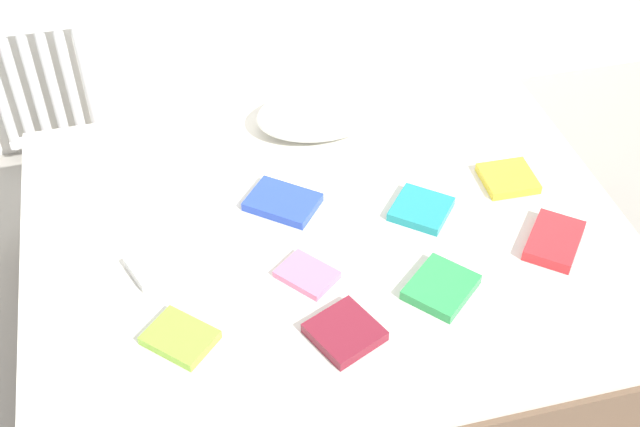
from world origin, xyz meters
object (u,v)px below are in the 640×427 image
(textbook_red, at_px, (554,241))
(radiator, at_px, (44,85))
(textbook_yellow, at_px, (508,178))
(pillow, at_px, (320,113))
(bed, at_px, (323,271))
(textbook_white, at_px, (169,260))
(textbook_teal, at_px, (421,209))
(textbook_lime, at_px, (180,338))
(textbook_maroon, at_px, (345,332))
(textbook_blue, at_px, (283,202))
(textbook_green, at_px, (441,287))
(textbook_pink, at_px, (307,275))

(textbook_red, bearing_deg, radiator, 86.83)
(textbook_yellow, bearing_deg, pillow, 141.40)
(bed, height_order, pillow, pillow)
(textbook_red, xyz_separation_m, textbook_white, (-1.21, 0.22, -0.00))
(textbook_teal, height_order, textbook_yellow, same)
(radiator, bearing_deg, bed, -52.39)
(textbook_red, distance_m, textbook_lime, 1.22)
(textbook_red, height_order, textbook_yellow, textbook_red)
(textbook_maroon, xyz_separation_m, textbook_blue, (-0.05, 0.59, -0.00))
(textbook_green, relative_size, textbook_red, 0.89)
(textbook_teal, bearing_deg, textbook_red, -84.80)
(textbook_blue, bearing_deg, radiator, 165.32)
(textbook_pink, height_order, textbook_white, textbook_white)
(radiator, bearing_deg, textbook_teal, -44.97)
(textbook_red, bearing_deg, pillow, 75.55)
(textbook_maroon, relative_size, textbook_red, 0.81)
(radiator, relative_size, pillow, 1.24)
(textbook_maroon, height_order, textbook_white, textbook_white)
(pillow, distance_m, textbook_green, 0.91)
(textbook_green, bearing_deg, bed, 82.82)
(textbook_teal, bearing_deg, pillow, 61.05)
(textbook_blue, xyz_separation_m, textbook_lime, (-0.41, -0.49, -0.00))
(textbook_white, relative_size, textbook_yellow, 1.39)
(textbook_green, distance_m, textbook_blue, 0.63)
(pillow, height_order, textbook_red, pillow)
(radiator, relative_size, textbook_maroon, 3.29)
(textbook_maroon, bearing_deg, bed, 58.42)
(textbook_lime, bearing_deg, textbook_yellow, 64.88)
(bed, relative_size, textbook_blue, 8.74)
(textbook_lime, bearing_deg, textbook_pink, 65.89)
(radiator, xyz_separation_m, textbook_green, (1.19, -1.60, 0.12))
(textbook_red, xyz_separation_m, textbook_blue, (-0.80, 0.40, -0.00))
(textbook_maroon, xyz_separation_m, textbook_red, (0.75, 0.20, 0.00))
(textbook_blue, relative_size, textbook_yellow, 1.29)
(radiator, height_order, textbook_blue, radiator)
(radiator, distance_m, textbook_teal, 1.77)
(textbook_red, height_order, textbook_blue, textbook_red)
(radiator, distance_m, textbook_lime, 1.65)
(radiator, height_order, textbook_red, radiator)
(radiator, height_order, pillow, radiator)
(pillow, relative_size, textbook_lime, 2.54)
(textbook_yellow, bearing_deg, textbook_red, -85.68)
(radiator, relative_size, textbook_green, 2.96)
(textbook_green, relative_size, textbook_white, 0.82)
(textbook_white, bearing_deg, radiator, 87.37)
(textbook_teal, height_order, textbook_pink, textbook_teal)
(textbook_yellow, xyz_separation_m, textbook_lime, (-1.20, -0.42, -0.00))
(textbook_maroon, distance_m, textbook_pink, 0.26)
(radiator, distance_m, pillow, 1.26)
(textbook_white, height_order, textbook_blue, textbook_white)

